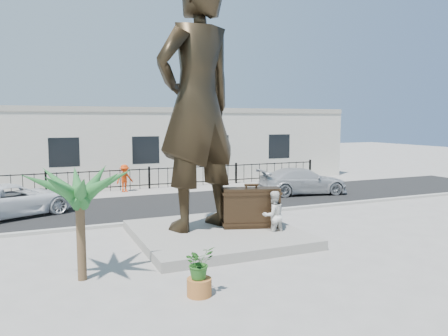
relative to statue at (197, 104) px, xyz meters
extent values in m
plane|color=#9E9991|center=(0.97, -2.00, -4.47)|extent=(100.00, 100.00, 0.00)
cube|color=black|center=(0.97, 6.00, -4.46)|extent=(40.00, 7.00, 0.01)
cube|color=#A5A399|center=(0.97, 2.50, -4.41)|extent=(40.00, 0.25, 0.12)
cube|color=#9E9991|center=(0.97, 10.00, -4.46)|extent=(40.00, 2.50, 0.02)
cube|color=gray|center=(0.47, -0.50, -4.32)|extent=(5.20, 5.20, 0.30)
cube|color=black|center=(0.97, 10.80, -3.87)|extent=(22.00, 0.10, 1.20)
cube|color=silver|center=(0.97, 15.00, -2.27)|extent=(28.00, 7.00, 4.40)
imported|color=#2D2316|center=(0.00, 0.00, 0.00)|extent=(3.52, 2.86, 8.34)
cube|color=#322215|center=(1.70, -0.64, -3.49)|extent=(2.01, 1.17, 1.35)
imported|color=silver|center=(2.16, -1.37, -3.66)|extent=(0.79, 0.62, 1.63)
imported|color=white|center=(-5.87, 5.90, -3.78)|extent=(5.35, 4.06, 1.35)
imported|color=#ACAEB1|center=(8.09, 5.82, -3.77)|extent=(5.02, 2.74, 1.38)
imported|color=red|center=(-0.54, 10.20, -3.70)|extent=(1.10, 0.84, 1.51)
cylinder|color=#A5612B|center=(-1.71, -4.77, -4.27)|extent=(0.56, 0.56, 0.40)
imported|color=#255B1D|center=(-1.71, -4.77, -3.70)|extent=(0.81, 0.75, 0.74)
camera|label=1|loc=(-4.96, -13.67, -0.54)|focal=35.00mm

